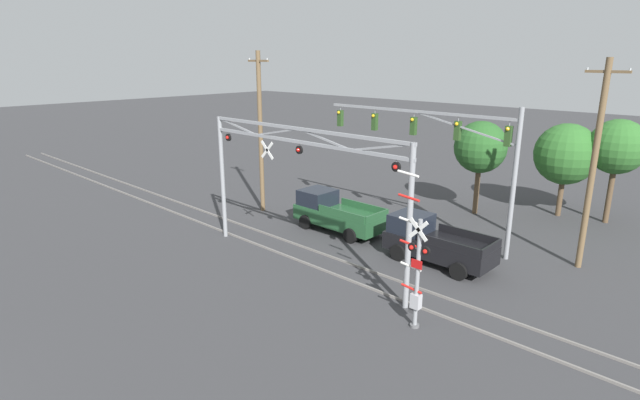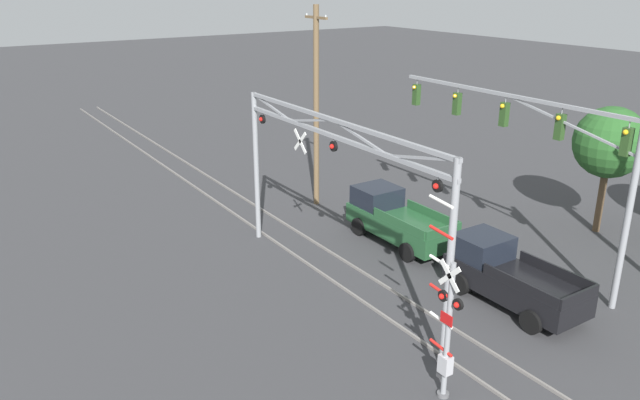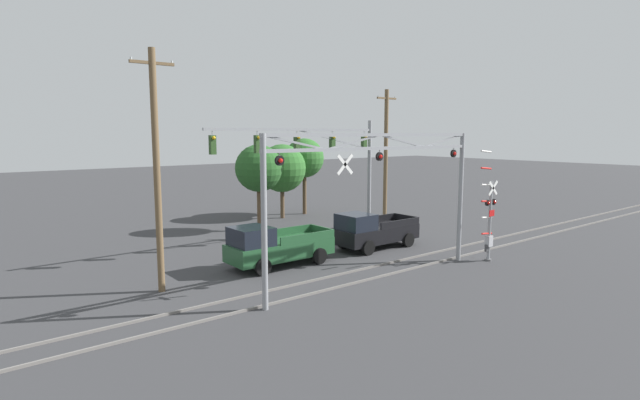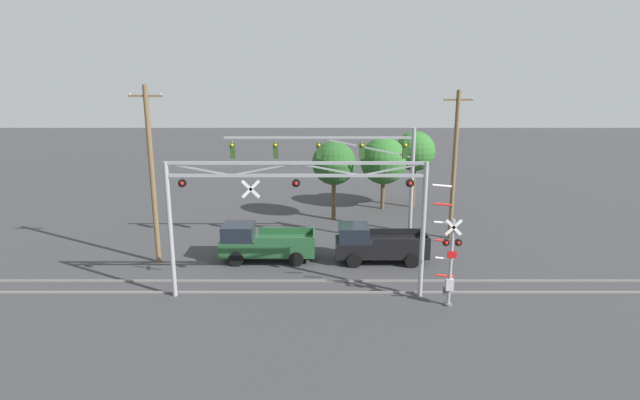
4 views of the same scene
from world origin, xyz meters
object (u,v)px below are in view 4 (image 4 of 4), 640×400
(crossing_gantry, at_px, (296,203))
(pickup_truck_lead, at_px, (262,243))
(utility_pole_right, at_px, (454,164))
(background_tree_far_left_verge, at_px, (334,163))
(traffic_signal_span, at_px, (357,162))
(utility_pole_left, at_px, (152,174))
(background_tree_far_right_verge, at_px, (383,161))
(crossing_signal_mast, at_px, (449,262))
(background_tree_beyond_span, at_px, (415,152))
(pickup_truck_following, at_px, (375,244))

(crossing_gantry, height_order, pickup_truck_lead, crossing_gantry)
(utility_pole_right, relative_size, background_tree_far_left_verge, 1.63)
(pickup_truck_lead, distance_m, background_tree_far_left_verge, 10.14)
(traffic_signal_span, relative_size, utility_pole_left, 1.16)
(background_tree_far_left_verge, distance_m, background_tree_far_right_verge, 5.13)
(crossing_signal_mast, bearing_deg, background_tree_far_left_verge, 108.56)
(utility_pole_left, distance_m, background_tree_beyond_span, 21.10)
(crossing_gantry, distance_m, pickup_truck_following, 7.39)
(utility_pole_right, distance_m, background_tree_beyond_span, 8.28)
(traffic_signal_span, bearing_deg, crossing_gantry, -114.04)
(crossing_gantry, relative_size, traffic_signal_span, 1.05)
(pickup_truck_lead, distance_m, background_tree_far_right_verge, 14.70)
(crossing_gantry, height_order, traffic_signal_span, traffic_signal_span)
(pickup_truck_following, bearing_deg, crossing_gantry, -132.34)
(utility_pole_left, relative_size, utility_pole_right, 1.04)
(pickup_truck_lead, bearing_deg, crossing_signal_mast, -32.97)
(pickup_truck_following, height_order, utility_pole_left, utility_pole_left)
(pickup_truck_following, bearing_deg, background_tree_far_right_verge, 81.20)
(pickup_truck_following, height_order, background_tree_beyond_span, background_tree_beyond_span)
(pickup_truck_following, bearing_deg, background_tree_far_left_verge, 104.02)
(crossing_signal_mast, bearing_deg, utility_pole_left, 159.59)
(pickup_truck_following, distance_m, utility_pole_left, 13.17)
(utility_pole_left, relative_size, background_tree_far_right_verge, 1.73)
(pickup_truck_lead, height_order, background_tree_beyond_span, background_tree_beyond_span)
(crossing_gantry, bearing_deg, crossing_signal_mast, -8.52)
(pickup_truck_following, relative_size, utility_pole_right, 0.55)
(crossing_signal_mast, bearing_deg, utility_pole_right, 75.07)
(crossing_signal_mast, distance_m, utility_pole_right, 10.77)
(background_tree_beyond_span, bearing_deg, utility_pole_right, -83.29)
(traffic_signal_span, height_order, pickup_truck_following, traffic_signal_span)
(pickup_truck_lead, relative_size, utility_pole_right, 0.57)
(crossing_signal_mast, height_order, pickup_truck_lead, crossing_signal_mast)
(background_tree_far_left_verge, bearing_deg, pickup_truck_following, -75.98)
(pickup_truck_following, height_order, background_tree_far_left_verge, background_tree_far_left_verge)
(background_tree_far_left_verge, bearing_deg, background_tree_far_right_verge, 37.96)
(pickup_truck_following, bearing_deg, utility_pole_left, -179.35)
(crossing_gantry, xyz_separation_m, utility_pole_right, (9.71, 8.98, 0.28))
(pickup_truck_following, relative_size, background_tree_far_right_verge, 0.91)
(traffic_signal_span, distance_m, background_tree_beyond_span, 11.03)
(utility_pole_left, height_order, background_tree_beyond_span, utility_pole_left)
(pickup_truck_lead, bearing_deg, traffic_signal_span, 24.95)
(crossing_signal_mast, relative_size, utility_pole_right, 0.60)
(crossing_signal_mast, bearing_deg, background_tree_beyond_span, 84.65)
(crossing_signal_mast, xyz_separation_m, utility_pole_right, (2.68, 10.04, 2.83))
(utility_pole_right, bearing_deg, crossing_gantry, -137.22)
(crossing_signal_mast, relative_size, utility_pole_left, 0.58)
(crossing_signal_mast, distance_m, pickup_truck_lead, 11.11)
(background_tree_beyond_span, xyz_separation_m, background_tree_far_left_verge, (-6.60, -3.68, -0.34))
(traffic_signal_span, bearing_deg, pickup_truck_lead, -155.05)
(traffic_signal_span, bearing_deg, crossing_signal_mast, -67.08)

